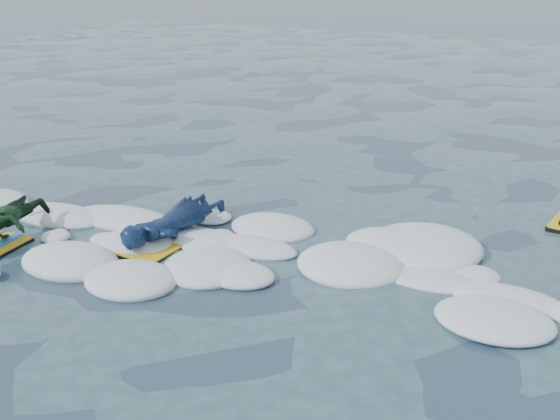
{
  "coord_description": "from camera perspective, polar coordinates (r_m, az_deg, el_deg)",
  "views": [
    {
      "loc": [
        3.53,
        -5.03,
        3.31
      ],
      "look_at": [
        0.64,
        1.6,
        0.49
      ],
      "focal_mm": 45.0,
      "sensor_mm": 36.0,
      "label": 1
    }
  ],
  "objects": [
    {
      "name": "ground",
      "position": [
        6.98,
        -10.2,
        -7.4
      ],
      "size": [
        120.0,
        120.0,
        0.0
      ],
      "primitive_type": "plane",
      "color": "#182D39",
      "rests_on": "ground"
    },
    {
      "name": "foam_band",
      "position": [
        7.76,
        -6.03,
        -4.11
      ],
      "size": [
        12.0,
        3.1,
        0.3
      ],
      "primitive_type": null,
      "color": "silver",
      "rests_on": "ground"
    },
    {
      "name": "prone_woman_unit",
      "position": [
        8.23,
        -8.79,
        -1.17
      ],
      "size": [
        0.79,
        1.62,
        0.4
      ],
      "rotation": [
        0.0,
        0.0,
        1.45
      ],
      "color": "black",
      "rests_on": "ground"
    },
    {
      "name": "prone_child_unit",
      "position": [
        8.6,
        -21.36,
        -1.25
      ],
      "size": [
        0.63,
        1.19,
        0.45
      ],
      "rotation": [
        0.0,
        0.0,
        1.56
      ],
      "color": "black",
      "rests_on": "ground"
    }
  ]
}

